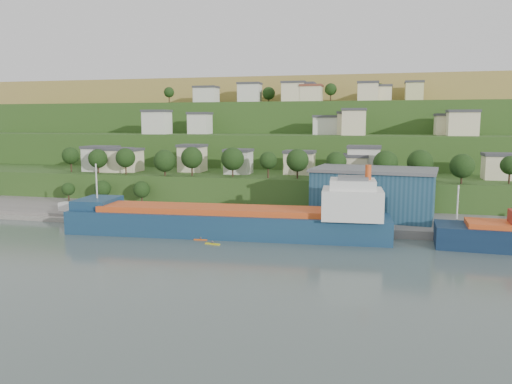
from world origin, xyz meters
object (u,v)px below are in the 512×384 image
(caravan, at_px, (71,208))
(kayak_orange, at_px, (201,239))
(warehouse, at_px, (374,192))
(cargo_ship_near, at_px, (236,223))

(caravan, height_order, kayak_orange, caravan)
(warehouse, xyz_separation_m, caravan, (-82.12, -11.76, -5.66))
(warehouse, bearing_deg, kayak_orange, -135.96)
(warehouse, xyz_separation_m, kayak_orange, (-37.87, -27.96, -8.20))
(cargo_ship_near, distance_m, caravan, 51.78)
(cargo_ship_near, distance_m, kayak_orange, 9.46)
(warehouse, relative_size, caravan, 4.94)
(cargo_ship_near, bearing_deg, kayak_orange, -140.61)
(caravan, bearing_deg, cargo_ship_near, -3.72)
(cargo_ship_near, relative_size, warehouse, 2.32)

